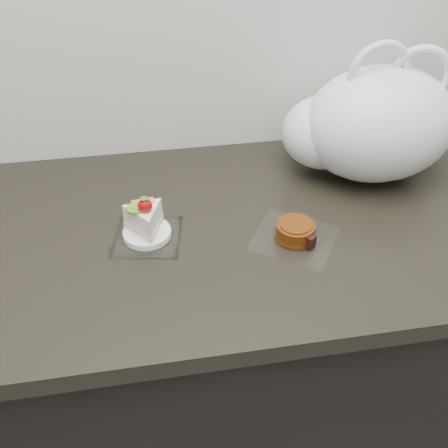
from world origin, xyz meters
name	(u,v)px	position (x,y,z in m)	size (l,w,h in m)	color
counter	(214,358)	(0.00, 1.69, 0.45)	(2.04, 0.64, 0.90)	black
cake_tray	(146,226)	(-0.13, 1.67, 0.93)	(0.15, 0.15, 0.10)	white
mooncake_wrap	(295,233)	(0.16, 1.62, 0.91)	(0.20, 0.20, 0.04)	white
plastic_bag	(368,125)	(0.37, 1.82, 1.02)	(0.39, 0.29, 0.31)	white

